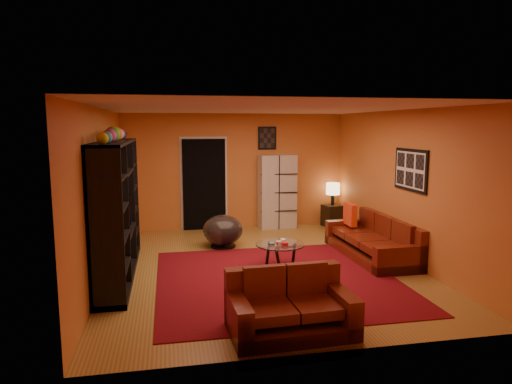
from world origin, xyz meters
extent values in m
plane|color=olive|center=(0.00, 0.00, 0.00)|extent=(6.00, 6.00, 0.00)
plane|color=white|center=(0.00, 0.00, 2.60)|extent=(6.00, 6.00, 0.00)
plane|color=#C6692B|center=(0.00, 3.00, 1.30)|extent=(6.00, 0.00, 6.00)
plane|color=#C6692B|center=(0.00, -3.00, 1.30)|extent=(6.00, 0.00, 6.00)
plane|color=#C6692B|center=(-2.50, 0.00, 1.30)|extent=(0.00, 6.00, 6.00)
plane|color=#C6692B|center=(2.50, 0.00, 1.30)|extent=(0.00, 6.00, 6.00)
cube|color=#540912|center=(0.10, -0.70, 0.01)|extent=(3.60, 3.60, 0.01)
cube|color=black|center=(-0.70, 2.96, 1.02)|extent=(0.95, 0.10, 2.04)
cube|color=black|center=(2.48, -0.30, 1.60)|extent=(0.03, 1.00, 0.70)
cube|color=black|center=(0.75, 2.98, 2.05)|extent=(0.42, 0.03, 0.52)
cube|color=black|center=(-2.27, 0.00, 1.05)|extent=(0.45, 3.00, 2.10)
imported|color=black|center=(-2.23, -0.03, 0.98)|extent=(0.90, 0.12, 0.52)
cube|color=#55150B|center=(2.05, 0.18, 0.16)|extent=(0.96, 2.24, 0.32)
cube|color=#55150B|center=(2.41, 0.19, 0.42)|extent=(0.24, 2.22, 0.85)
cube|color=#55150B|center=(2.08, -0.84, 0.31)|extent=(0.91, 0.20, 0.62)
cube|color=#55150B|center=(2.02, 1.20, 0.31)|extent=(0.91, 0.20, 0.62)
cube|color=#55150B|center=(2.03, -0.44, 0.47)|extent=(0.70, 0.62, 0.12)
cube|color=#55150B|center=(2.01, 0.18, 0.47)|extent=(0.70, 0.62, 0.12)
cube|color=#55150B|center=(1.99, 0.79, 0.47)|extent=(0.70, 0.62, 0.12)
cube|color=#55150B|center=(-0.17, -2.50, 0.16)|extent=(1.42, 0.89, 0.32)
cube|color=#55150B|center=(-0.19, -2.17, 0.42)|extent=(1.39, 0.24, 0.85)
cube|color=#55150B|center=(0.43, -2.47, 0.31)|extent=(0.22, 0.84, 0.62)
cube|color=#55150B|center=(-0.78, -2.53, 0.31)|extent=(0.22, 0.84, 0.62)
cube|color=#55150B|center=(0.09, -2.53, 0.47)|extent=(0.52, 0.63, 0.12)
cube|color=#55150B|center=(-0.43, -2.55, 0.47)|extent=(0.52, 0.63, 0.12)
cube|color=#F3411B|center=(1.95, 0.93, 0.63)|extent=(0.12, 0.42, 0.42)
cylinder|color=silver|center=(0.28, -0.16, 0.40)|extent=(0.80, 0.80, 0.02)
cylinder|color=black|center=(0.53, -0.12, 0.20)|extent=(0.05, 0.05, 0.38)
cylinder|color=black|center=(0.12, 0.03, 0.20)|extent=(0.05, 0.05, 0.38)
cylinder|color=black|center=(0.20, -0.39, 0.20)|extent=(0.05, 0.05, 0.38)
cube|color=beige|center=(0.95, 2.80, 0.84)|extent=(0.87, 0.45, 1.67)
cylinder|color=black|center=(-0.48, 1.33, 0.02)|extent=(0.44, 0.44, 0.03)
cylinder|color=black|center=(-0.48, 1.33, 0.10)|extent=(0.06, 0.06, 0.15)
ellipsoid|color=#3D3536|center=(-0.48, 1.33, 0.34)|extent=(0.77, 0.77, 0.58)
cube|color=black|center=(2.25, 2.69, 0.25)|extent=(0.47, 0.47, 0.50)
cylinder|color=black|center=(2.25, 2.69, 0.62)|extent=(0.08, 0.08, 0.25)
cylinder|color=#F7CE88|center=(2.25, 2.69, 0.88)|extent=(0.31, 0.31, 0.27)
camera|label=1|loc=(-1.49, -7.22, 2.33)|focal=32.00mm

